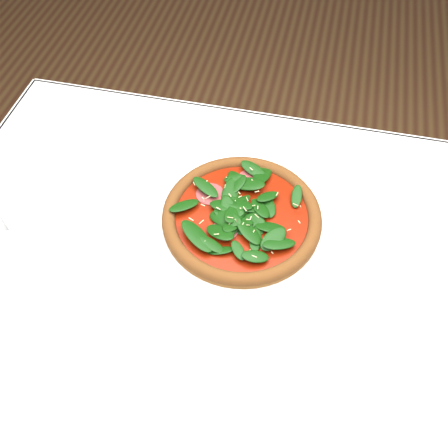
# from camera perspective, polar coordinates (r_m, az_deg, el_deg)

# --- Properties ---
(ground) EXTENTS (6.00, 6.00, 0.00)m
(ground) POSITION_cam_1_polar(r_m,az_deg,el_deg) (1.55, 1.98, -19.86)
(ground) COLOR brown
(ground) RESTS_ON ground
(dining_table) EXTENTS (1.21, 0.81, 0.75)m
(dining_table) POSITION_cam_1_polar(r_m,az_deg,el_deg) (0.95, 3.08, -8.43)
(dining_table) COLOR white
(dining_table) RESTS_ON ground
(plate) EXTENTS (0.33, 0.33, 0.01)m
(plate) POSITION_cam_1_polar(r_m,az_deg,el_deg) (0.91, 2.01, 0.28)
(plate) COLOR white
(plate) RESTS_ON dining_table
(pizza) EXTENTS (0.33, 0.33, 0.04)m
(pizza) POSITION_cam_1_polar(r_m,az_deg,el_deg) (0.90, 2.04, 1.01)
(pizza) COLOR #976424
(pizza) RESTS_ON plate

